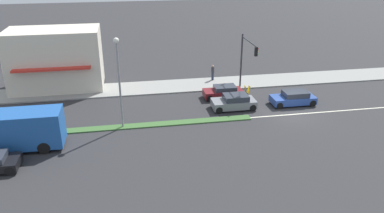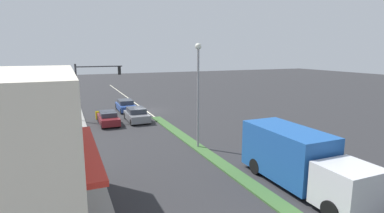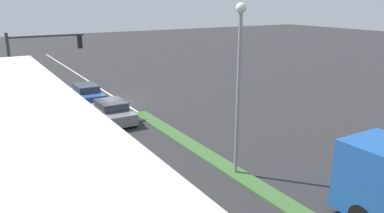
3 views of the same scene
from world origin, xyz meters
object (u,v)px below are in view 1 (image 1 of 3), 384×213
object	(u,v)px
warning_aframe_sign	(247,90)
sedan_maroon	(223,92)
traffic_signal_main	(246,55)
street_lamp	(119,72)
pedestrian	(213,72)
coupe_blue	(293,98)
suv_grey	(234,102)
delivery_truck	(13,131)

from	to	relation	value
warning_aframe_sign	sedan_maroon	xyz separation A→B (m)	(-0.70, 2.66, 0.18)
traffic_signal_main	sedan_maroon	distance (m)	4.29
street_lamp	pedestrian	distance (m)	14.64
sedan_maroon	coupe_blue	bearing A→B (deg)	-114.82
warning_aframe_sign	coupe_blue	distance (m)	4.88
warning_aframe_sign	sedan_maroon	size ratio (longest dim) A/B	0.22
street_lamp	sedan_maroon	xyz separation A→B (m)	(5.00, -9.79, -4.18)
traffic_signal_main	pedestrian	world-z (taller)	traffic_signal_main
traffic_signal_main	warning_aframe_sign	distance (m)	3.50
suv_grey	traffic_signal_main	bearing A→B (deg)	-29.42
pedestrian	delivery_truck	distance (m)	21.50
suv_grey	coupe_blue	xyz separation A→B (m)	(0.00, -5.77, -0.02)
street_lamp	delivery_truck	size ratio (longest dim) A/B	0.98
pedestrian	suv_grey	xyz separation A→B (m)	(-7.92, -0.17, -0.38)
coupe_blue	suv_grey	bearing A→B (deg)	90.00
delivery_truck	suv_grey	bearing A→B (deg)	-76.11
delivery_truck	pedestrian	bearing A→B (deg)	-55.03
traffic_signal_main	pedestrian	distance (m)	5.47
warning_aframe_sign	delivery_truck	size ratio (longest dim) A/B	0.11
coupe_blue	traffic_signal_main	bearing A→B (deg)	42.21
traffic_signal_main	sedan_maroon	xyz separation A→B (m)	(-1.12, 2.49, -3.30)
warning_aframe_sign	traffic_signal_main	bearing A→B (deg)	21.56
pedestrian	suv_grey	bearing A→B (deg)	-178.73
warning_aframe_sign	sedan_maroon	bearing A→B (deg)	104.67
pedestrian	traffic_signal_main	bearing A→B (deg)	-149.13
traffic_signal_main	street_lamp	xyz separation A→B (m)	(-6.12, 12.29, 0.88)
pedestrian	delivery_truck	size ratio (longest dim) A/B	0.23
street_lamp	delivery_truck	distance (m)	8.68
pedestrian	suv_grey	size ratio (longest dim) A/B	0.44
street_lamp	suv_grey	distance (m)	11.11
delivery_truck	coupe_blue	bearing A→B (deg)	-79.42
delivery_truck	sedan_maroon	xyz separation A→B (m)	(7.20, -17.51, -0.87)
traffic_signal_main	sedan_maroon	size ratio (longest dim) A/B	1.47
warning_aframe_sign	delivery_truck	xyz separation A→B (m)	(-7.90, 20.17, 1.04)
suv_grey	coupe_blue	world-z (taller)	suv_grey
street_lamp	coupe_blue	world-z (taller)	street_lamp
pedestrian	sedan_maroon	size ratio (longest dim) A/B	0.45
street_lamp	suv_grey	world-z (taller)	street_lamp
warning_aframe_sign	pedestrian	bearing A→B (deg)	30.03
traffic_signal_main	suv_grey	xyz separation A→B (m)	(-3.92, 2.21, -3.25)
traffic_signal_main	sedan_maroon	world-z (taller)	traffic_signal_main
traffic_signal_main	suv_grey	distance (m)	5.56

